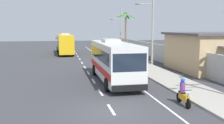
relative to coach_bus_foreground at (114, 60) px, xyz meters
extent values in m
plane|color=#3A3A3F|center=(-1.77, -8.29, -1.90)|extent=(160.00, 160.00, 0.00)
cube|color=#A8A399|center=(5.03, 1.71, -1.83)|extent=(3.20, 90.00, 0.14)
cube|color=white|center=(-1.77, -7.87, -1.90)|extent=(0.16, 2.00, 0.01)
cube|color=white|center=(-1.77, -3.79, -1.90)|extent=(0.16, 2.00, 0.01)
cube|color=white|center=(-1.77, 0.29, -1.90)|extent=(0.16, 2.00, 0.01)
cube|color=white|center=(-1.77, 4.38, -1.90)|extent=(0.16, 2.00, 0.01)
cube|color=white|center=(-1.77, 8.46, -1.90)|extent=(0.16, 2.00, 0.01)
cube|color=white|center=(-1.77, 12.54, -1.90)|extent=(0.16, 2.00, 0.01)
cube|color=white|center=(-1.77, 16.63, -1.90)|extent=(0.16, 2.00, 0.01)
cube|color=white|center=(-1.77, 20.71, -1.90)|extent=(0.16, 2.00, 0.01)
cube|color=white|center=(-1.77, 24.79, -1.90)|extent=(0.16, 2.00, 0.01)
cube|color=white|center=(-1.77, 28.87, -1.90)|extent=(0.16, 2.00, 0.01)
cube|color=white|center=(-1.77, 32.96, -1.90)|extent=(0.16, 2.00, 0.01)
cube|color=white|center=(-1.77, 37.04, -1.90)|extent=(0.16, 2.00, 0.01)
cube|color=white|center=(-1.77, 41.12, -1.90)|extent=(0.16, 2.00, 0.01)
cube|color=white|center=(1.52, 6.71, -1.90)|extent=(0.14, 70.00, 0.01)
cube|color=#B2B2AD|center=(8.83, 5.71, -0.71)|extent=(0.24, 60.00, 2.39)
cube|color=silver|center=(0.00, -0.03, -0.02)|extent=(2.67, 10.50, 2.99)
cube|color=#192333|center=(0.00, 0.17, 0.50)|extent=(2.69, 9.66, 0.96)
cube|color=#192333|center=(0.04, -5.23, 0.43)|extent=(2.39, 0.12, 1.25)
cube|color=red|center=(0.00, -0.03, -0.69)|extent=(2.70, 10.29, 0.54)
cube|color=black|center=(0.04, -5.32, -1.31)|extent=(2.55, 0.18, 0.44)
cube|color=#B7B7B7|center=(-0.01, 1.28, 1.61)|extent=(1.45, 2.32, 0.28)
cube|color=black|center=(1.51, -5.01, 0.65)|extent=(0.12, 0.08, 0.36)
cube|color=black|center=(-1.45, -5.03, 0.65)|extent=(0.12, 0.08, 0.36)
cylinder|color=black|center=(1.30, -3.69, -1.38)|extent=(0.33, 1.04, 1.04)
cylinder|color=black|center=(-1.25, -3.70, -1.38)|extent=(0.33, 1.04, 1.04)
cylinder|color=black|center=(1.25, 3.13, -1.38)|extent=(0.33, 1.04, 1.04)
cylinder|color=black|center=(-1.29, 3.11, -1.38)|extent=(0.33, 1.04, 1.04)
cube|color=gold|center=(-3.77, 24.75, 0.01)|extent=(2.82, 11.09, 3.06)
cube|color=#192333|center=(-3.77, 24.55, 0.55)|extent=(2.82, 10.22, 0.98)
cube|color=#192333|center=(-3.98, 30.22, 0.47)|extent=(2.22, 0.18, 1.28)
cube|color=#1E843D|center=(-3.77, 24.75, -0.67)|extent=(2.85, 10.88, 0.55)
cube|color=black|center=(-3.98, 30.31, -1.31)|extent=(2.37, 0.25, 0.44)
cube|color=#B7B7B7|center=(-3.72, 23.38, 1.68)|extent=(1.42, 2.47, 0.28)
cube|color=black|center=(-5.36, 29.95, 0.70)|extent=(0.12, 0.08, 0.36)
cube|color=black|center=(-2.59, 30.06, 0.70)|extent=(0.12, 0.08, 0.36)
cylinder|color=black|center=(-5.10, 28.56, -1.38)|extent=(0.36, 1.05, 1.04)
cylinder|color=black|center=(-2.74, 28.65, -1.38)|extent=(0.36, 1.05, 1.04)
cylinder|color=black|center=(-4.83, 21.41, -1.38)|extent=(0.36, 1.05, 1.04)
cylinder|color=black|center=(-2.47, 21.50, -1.38)|extent=(0.36, 1.05, 1.04)
cylinder|color=black|center=(2.66, -8.58, -1.60)|extent=(0.14, 0.61, 0.60)
cylinder|color=black|center=(2.75, -7.22, -1.60)|extent=(0.16, 0.61, 0.60)
cube|color=gold|center=(2.70, -7.95, -1.38)|extent=(0.31, 1.11, 0.36)
cube|color=black|center=(2.72, -7.65, -1.18)|extent=(0.28, 0.61, 0.12)
cylinder|color=gray|center=(2.67, -8.46, -1.30)|extent=(0.08, 0.32, 0.67)
cylinder|color=black|center=(2.68, -8.36, -0.86)|extent=(0.56, 0.08, 0.04)
sphere|color=#EAEACC|center=(2.67, -8.48, -1.00)|extent=(0.14, 0.14, 0.14)
cylinder|color=#75388E|center=(2.72, -7.70, -0.86)|extent=(0.32, 0.32, 0.65)
sphere|color=blue|center=(2.72, -7.70, -0.40)|extent=(0.26, 0.26, 0.26)
cylinder|color=gold|center=(5.46, 12.84, -1.38)|extent=(0.28, 0.28, 0.77)
cylinder|color=black|center=(5.46, 12.84, -0.69)|extent=(0.36, 0.36, 0.61)
sphere|color=#9E704C|center=(5.46, 12.84, -0.28)|extent=(0.23, 0.23, 0.23)
cylinder|color=#9E9E99|center=(6.57, 8.24, 2.95)|extent=(0.24, 0.24, 9.70)
cylinder|color=#9E9E99|center=(5.59, 8.24, 5.62)|extent=(1.96, 0.09, 0.09)
cube|color=#4C4C51|center=(4.61, 8.24, 5.56)|extent=(0.44, 0.24, 0.14)
cylinder|color=#9E9E99|center=(6.54, 25.16, 2.20)|extent=(0.24, 0.24, 8.21)
cube|color=#9E9E99|center=(6.54, 25.16, 5.10)|extent=(2.10, 0.12, 0.12)
cylinder|color=#4C4742|center=(5.71, 25.16, 5.22)|extent=(0.08, 0.08, 0.16)
cylinder|color=#4C4742|center=(7.38, 25.16, 5.22)|extent=(0.08, 0.08, 0.16)
cylinder|color=#9E9E99|center=(5.68, 25.16, 4.34)|extent=(1.72, 0.09, 0.09)
cube|color=#4C4C51|center=(4.82, 25.16, 4.28)|extent=(0.44, 0.24, 0.14)
cylinder|color=brown|center=(6.67, 22.00, 1.60)|extent=(0.29, 0.29, 7.00)
ellipsoid|color=#3D893D|center=(7.48, 21.84, 4.79)|extent=(1.73, 0.66, 0.92)
ellipsoid|color=#3D893D|center=(7.15, 22.63, 4.75)|extent=(1.27, 1.53, 1.02)
ellipsoid|color=#3D893D|center=(6.34, 22.79, 4.91)|extent=(1.02, 1.77, 0.69)
ellipsoid|color=#3D893D|center=(5.90, 22.34, 4.87)|extent=(1.74, 1.04, 0.78)
ellipsoid|color=#3D893D|center=(5.95, 21.58, 4.83)|extent=(1.67, 1.17, 0.86)
ellipsoid|color=#3D893D|center=(6.41, 21.19, 4.86)|extent=(0.89, 1.77, 0.79)
ellipsoid|color=#3D893D|center=(7.06, 21.31, 4.74)|extent=(1.12, 1.60, 1.03)
sphere|color=brown|center=(6.67, 22.00, 5.15)|extent=(0.56, 0.56, 0.56)
camera|label=1|loc=(-4.55, -22.02, 2.79)|focal=41.49mm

